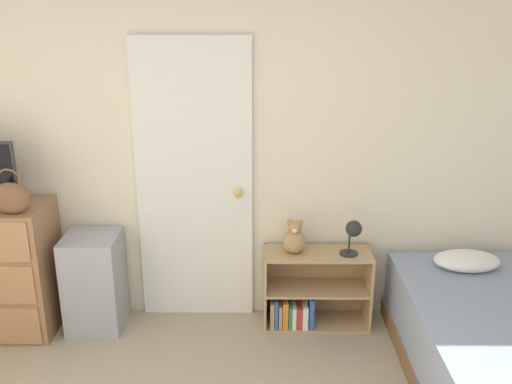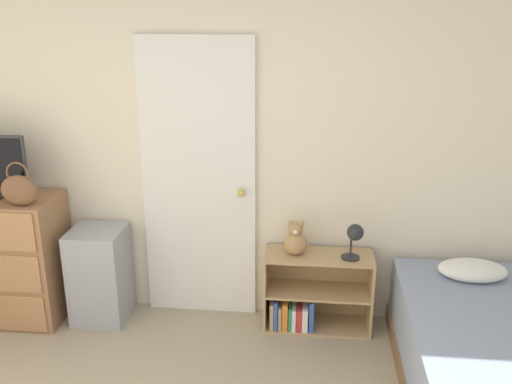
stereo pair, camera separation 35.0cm
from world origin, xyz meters
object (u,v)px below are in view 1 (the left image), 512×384
bed (503,362)px  bookshelf (308,295)px  storage_bin (95,282)px  teddy_bear (294,238)px  handbag (11,198)px  desk_lamp (353,232)px

bed → bookshelf: bearing=141.5°
storage_bin → bookshelf: storage_bin is taller
storage_bin → bed: size_ratio=0.35×
teddy_bear → storage_bin: bearing=-178.4°
handbag → bed: 3.12m
teddy_bear → desk_lamp: (0.39, -0.04, 0.07)m
desk_lamp → bookshelf: bearing=170.2°
bed → storage_bin: bearing=162.7°
teddy_bear → bed: size_ratio=0.12×
storage_bin → bed: bearing=-17.3°
bookshelf → teddy_bear: bearing=-177.0°
storage_bin → teddy_bear: size_ratio=2.79×
handbag → storage_bin: handbag is taller
handbag → storage_bin: size_ratio=0.44×
bookshelf → storage_bin: bearing=-178.3°
desk_lamp → handbag: bearing=-175.3°
bed → desk_lamp: bearing=134.0°
bookshelf → bed: (1.05, -0.83, 0.03)m
teddy_bear → desk_lamp: desk_lamp is taller
teddy_bear → handbag: bearing=-172.8°
storage_bin → desk_lamp: 1.83m
storage_bin → teddy_bear: teddy_bear is taller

